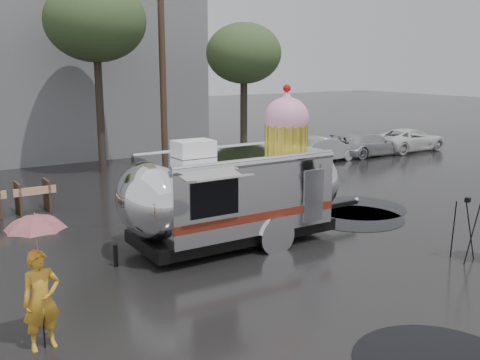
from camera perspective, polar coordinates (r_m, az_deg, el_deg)
ground at (r=12.45m, az=9.98°, el=-10.70°), size 120.00×120.00×0.00m
puddles at (r=15.94m, az=8.84°, el=-5.52°), size 8.85×10.85×0.01m
utility_pole at (r=24.67m, az=-7.88°, el=11.56°), size 1.60×0.28×9.00m
tree_mid at (r=24.72m, az=-14.47°, el=15.29°), size 4.20×4.20×8.03m
tree_right at (r=25.49m, az=0.40°, el=12.66°), size 3.36×3.36×6.42m
parked_cars at (r=28.60m, az=11.28°, el=3.64°), size 13.20×1.90×1.50m
airstream_trailer at (r=14.75m, az=-0.32°, el=-0.84°), size 7.87×2.98×4.24m
person_left at (r=10.11m, az=-19.52°, el=-11.43°), size 0.65×0.45×1.73m
umbrella_pink at (r=9.74m, az=-19.97°, el=-5.49°), size 1.21×1.21×2.37m
tripod at (r=14.61m, az=21.95°, el=-4.05°), size 0.62×0.64×1.58m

